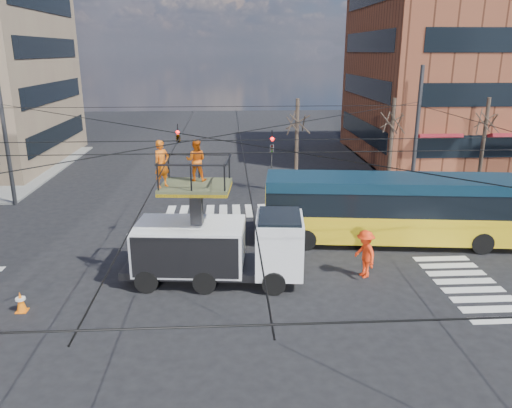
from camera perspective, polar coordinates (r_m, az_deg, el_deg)
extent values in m
plane|color=black|center=(19.28, -5.05, -10.04)|extent=(120.00, 120.00, 0.00)
cube|color=slate|center=(44.10, 24.28, 4.19)|extent=(18.00, 18.00, 0.12)
cube|color=black|center=(43.85, -21.65, 7.47)|extent=(0.12, 13.60, 1.50)
cube|color=black|center=(43.48, -22.13, 11.79)|extent=(0.12, 13.60, 1.50)
cube|color=black|center=(43.37, -22.64, 16.16)|extent=(0.12, 13.60, 1.50)
cube|color=black|center=(43.51, -23.17, 20.53)|extent=(0.12, 13.60, 1.50)
cube|color=brown|center=(46.38, 24.77, 13.41)|extent=(20.00, 16.00, 14.00)
cube|color=black|center=(43.15, 12.06, 8.31)|extent=(0.12, 13.60, 1.58)
cube|color=black|center=(42.78, 12.36, 12.94)|extent=(0.12, 13.60, 1.57)
cube|color=black|center=(42.69, 12.67, 17.63)|extent=(0.12, 13.60, 1.57)
cylinder|color=#2D2D30|center=(31.64, 17.86, 7.61)|extent=(0.24, 0.24, 8.00)
cylinder|color=#2D2D30|center=(32.15, -26.70, 6.76)|extent=(0.24, 0.24, 8.00)
cylinder|color=black|center=(29.32, -4.71, 11.04)|extent=(24.00, 0.03, 0.03)
cylinder|color=black|center=(6.04, -9.60, -13.77)|extent=(24.00, 0.03, 0.03)
cylinder|color=black|center=(17.41, -5.56, 7.52)|extent=(24.02, 24.02, 0.03)
cylinder|color=black|center=(17.41, -5.56, 7.52)|extent=(24.02, 24.02, 0.03)
cylinder|color=black|center=(16.28, -5.68, 5.78)|extent=(24.00, 0.03, 0.03)
cylinder|color=black|center=(18.64, -5.40, 7.23)|extent=(24.00, 0.03, 0.03)
cylinder|color=black|center=(17.57, -9.46, 6.13)|extent=(0.03, 24.00, 0.03)
cylinder|color=black|center=(17.47, -1.56, 6.30)|extent=(0.03, 24.00, 0.03)
imported|color=black|center=(20.57, 1.83, 6.81)|extent=(0.16, 0.20, 1.00)
imported|color=black|center=(22.52, -8.92, 8.16)|extent=(0.26, 1.24, 0.50)
cylinder|color=#382B21|center=(31.49, 4.66, 6.49)|extent=(0.24, 0.24, 6.00)
cylinder|color=#382B21|center=(32.86, 15.15, 6.40)|extent=(0.24, 0.24, 6.00)
cylinder|color=#382B21|center=(35.20, 24.51, 6.13)|extent=(0.24, 0.24, 6.00)
cube|color=black|center=(20.06, -4.86, -7.17)|extent=(7.18, 2.86, 0.30)
cube|color=silver|center=(19.53, 2.68, -4.63)|extent=(2.02, 2.56, 2.20)
cube|color=black|center=(19.24, 2.71, -2.41)|extent=(1.81, 2.44, 0.80)
cube|color=silver|center=(19.83, -7.52, -4.72)|extent=(4.42, 2.89, 1.80)
cylinder|color=black|center=(18.92, 2.05, -9.01)|extent=(0.93, 0.43, 0.90)
cylinder|color=black|center=(21.01, 2.07, -6.25)|extent=(0.93, 0.43, 0.90)
cylinder|color=black|center=(19.09, -5.87, -8.84)|extent=(0.93, 0.43, 0.90)
cylinder|color=black|center=(21.17, -5.03, -6.12)|extent=(0.93, 0.43, 0.90)
cylinder|color=black|center=(19.51, -12.36, -8.58)|extent=(0.93, 0.43, 0.90)
cylinder|color=black|center=(21.54, -10.88, -5.95)|extent=(0.93, 0.43, 0.90)
cube|color=black|center=(19.38, -6.78, -1.46)|extent=(0.49, 0.49, 2.49)
cube|color=#464B2D|center=(19.02, -6.91, 2.10)|extent=(2.79, 2.34, 0.12)
cube|color=yellow|center=(19.05, -6.90, 1.76)|extent=(2.79, 2.34, 0.12)
imported|color=#E05D0E|center=(18.59, -10.72, 4.53)|extent=(0.75, 0.74, 1.74)
imported|color=#E05D0E|center=(19.35, -6.88, 4.99)|extent=(0.83, 0.68, 1.60)
cube|color=yellow|center=(24.53, 15.62, -2.15)|extent=(12.41, 3.99, 1.30)
cube|color=black|center=(24.17, 15.84, 0.53)|extent=(12.40, 3.94, 1.10)
cube|color=#0B2334|center=(23.96, 15.99, 2.37)|extent=(12.41, 3.99, 0.50)
cube|color=yellow|center=(23.75, 1.48, -0.48)|extent=(0.53, 2.48, 2.80)
cube|color=black|center=(24.13, 1.34, -3.08)|extent=(0.45, 2.60, 0.30)
cube|color=gold|center=(23.40, 1.74, 2.44)|extent=(0.28, 1.60, 0.35)
cylinder|color=black|center=(23.02, 5.67, -4.05)|extent=(1.03, 0.41, 1.00)
cylinder|color=black|center=(25.23, 5.48, -2.12)|extent=(1.03, 0.41, 1.00)
cylinder|color=black|center=(24.67, 24.43, -4.09)|extent=(1.03, 0.41, 1.00)
cylinder|color=black|center=(26.75, 22.70, -2.29)|extent=(1.03, 0.41, 1.00)
cone|color=orange|center=(19.58, -25.29, -10.05)|extent=(0.36, 0.36, 0.76)
imported|color=#FF3610|center=(20.55, 12.34, -5.59)|extent=(1.05, 1.42, 1.97)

